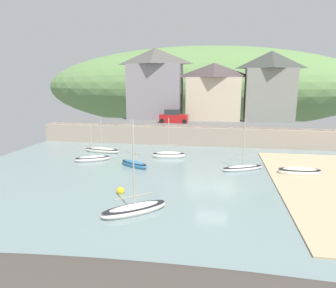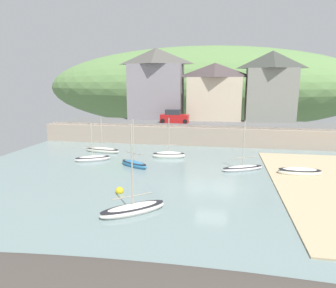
{
  "view_description": "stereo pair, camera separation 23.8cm",
  "coord_description": "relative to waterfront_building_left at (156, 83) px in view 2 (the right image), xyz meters",
  "views": [
    {
      "loc": [
        0.38,
        -22.97,
        8.24
      ],
      "look_at": [
        -4.82,
        7.12,
        1.97
      ],
      "focal_mm": 32.22,
      "sensor_mm": 36.0,
      "label": 1
    },
    {
      "loc": [
        0.61,
        -22.93,
        8.24
      ],
      "look_at": [
        -4.82,
        7.12,
        1.97
      ],
      "focal_mm": 32.22,
      "sensor_mm": 36.0,
      "label": 2
    }
  ],
  "objects": [
    {
      "name": "sailboat_blue_trim",
      "position": [
        5.2,
        -30.73,
        -7.81
      ],
      "size": [
        4.23,
        3.74,
        5.93
      ],
      "rotation": [
        0.0,
        0.0,
        0.67
      ],
      "color": "silver",
      "rests_on": "ground"
    },
    {
      "name": "waterfront_building_centre",
      "position": [
        9.28,
        0.0,
        -1.2
      ],
      "size": [
        8.53,
        4.72,
        8.77
      ],
      "color": "beige",
      "rests_on": "ground"
    },
    {
      "name": "quay_seawall",
      "position": [
        10.02,
        -7.7,
        -6.72
      ],
      "size": [
        48.0,
        9.4,
        2.4
      ],
      "color": "tan",
      "rests_on": "ground"
    },
    {
      "name": "sailboat_nearest_shore",
      "position": [
        4.92,
        -16.02,
        -7.78
      ],
      "size": [
        3.74,
        1.55,
        4.63
      ],
      "rotation": [
        0.0,
        0.0,
        0.16
      ],
      "color": "white",
      "rests_on": "ground"
    },
    {
      "name": "waterfront_building_left",
      "position": [
        0.0,
        0.0,
        0.0
      ],
      "size": [
        8.75,
        5.0,
        11.15
      ],
      "color": "gray",
      "rests_on": "ground"
    },
    {
      "name": "hillside_backdrop",
      "position": [
        5.71,
        30.0,
        -1.14
      ],
      "size": [
        80.0,
        44.0,
        19.81
      ],
      "color": "#5F874A",
      "rests_on": "ground"
    },
    {
      "name": "motorboat_with_cabin",
      "position": [
        -3.43,
        -14.8,
        -7.82
      ],
      "size": [
        4.61,
        1.79,
        4.34
      ],
      "rotation": [
        0.0,
        0.0,
        -0.15
      ],
      "color": "silver",
      "rests_on": "ground"
    },
    {
      "name": "fishing_boat_green",
      "position": [
        2.16,
        -20.29,
        -7.79
      ],
      "size": [
        3.4,
        2.49,
        4.94
      ],
      "rotation": [
        0.0,
        0.0,
        -0.52
      ],
      "color": "teal",
      "rests_on": "ground"
    },
    {
      "name": "ground",
      "position": [
        11.42,
        -34.76,
        -7.91
      ],
      "size": [
        48.0,
        41.0,
        0.61
      ],
      "color": "gray"
    },
    {
      "name": "dinghy_open_wooden",
      "position": [
        -2.88,
        -18.81,
        -7.83
      ],
      "size": [
        3.75,
        2.67,
        4.19
      ],
      "rotation": [
        0.0,
        0.0,
        0.49
      ],
      "color": "silver",
      "rests_on": "ground"
    },
    {
      "name": "sailboat_white_hull",
      "position": [
        12.72,
        -19.63,
        -7.85
      ],
      "size": [
        4.19,
        2.72,
        4.9
      ],
      "rotation": [
        0.0,
        0.0,
        0.46
      ],
      "color": "silver",
      "rests_on": "ground"
    },
    {
      "name": "mooring_buoy",
      "position": [
        3.17,
        -27.5,
        -7.9
      ],
      "size": [
        0.6,
        0.6,
        0.6
      ],
      "color": "yellow",
      "rests_on": "ground"
    },
    {
      "name": "sailboat_tall_mast",
      "position": [
        17.69,
        -20.27,
        -7.79
      ],
      "size": [
        3.83,
        1.49,
        0.92
      ],
      "rotation": [
        0.0,
        0.0,
        0.03
      ],
      "color": "silver",
      "rests_on": "ground"
    },
    {
      "name": "waterfront_building_right",
      "position": [
        17.68,
        0.0,
        -0.36
      ],
      "size": [
        7.47,
        4.42,
        10.42
      ],
      "color": "gray",
      "rests_on": "ground"
    },
    {
      "name": "parked_car_near_slipway",
      "position": [
        3.68,
        -4.5,
        -4.87
      ],
      "size": [
        4.15,
        1.82,
        1.95
      ],
      "rotation": [
        0.0,
        0.0,
        -0.03
      ],
      "color": "#AF1819",
      "rests_on": "ground"
    }
  ]
}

